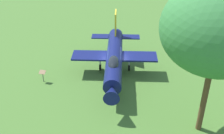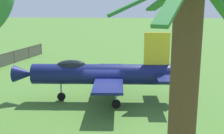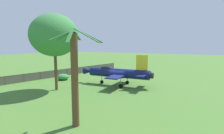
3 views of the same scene
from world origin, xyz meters
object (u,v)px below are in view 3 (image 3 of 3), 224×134
at_px(shade_tree, 54,35).
at_px(shrub_near_fence, 63,77).
at_px(palm_tree, 75,78).
at_px(info_plaque, 125,74).
at_px(display_jet, 116,73).

relative_size(shade_tree, shrub_near_fence, 4.97).
xyz_separation_m(shade_tree, palm_tree, (9.95, -7.97, -3.90)).
height_order(palm_tree, shrub_near_fence, palm_tree).
bearing_deg(shrub_near_fence, info_plaque, 36.67).
bearing_deg(palm_tree, shrub_near_fence, 135.46).
distance_m(shade_tree, palm_tree, 13.33).
relative_size(display_jet, info_plaque, 10.61).
bearing_deg(display_jet, shade_tree, 43.63).
xyz_separation_m(shade_tree, shrub_near_fence, (-4.31, 6.07, -7.33)).
bearing_deg(shade_tree, palm_tree, -38.68).
bearing_deg(info_plaque, shade_tree, -111.72).
height_order(shade_tree, palm_tree, shade_tree).
bearing_deg(info_plaque, palm_tree, -77.47).
bearing_deg(shrub_near_fence, shade_tree, -54.62).
relative_size(palm_tree, shrub_near_fence, 3.59).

